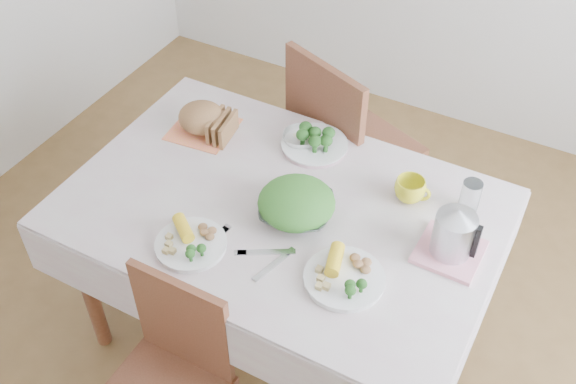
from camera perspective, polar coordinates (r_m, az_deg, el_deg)
The scene contains 18 objects.
floor at distance 2.94m, azimuth -0.54°, elevation -11.77°, with size 3.60×3.60×0.00m, color brown.
dining_table at distance 2.64m, azimuth -0.59°, elevation -7.14°, with size 1.40×0.90×0.75m, color brown.
tablecloth at distance 2.36m, azimuth -0.66°, elevation -1.26°, with size 1.50×1.00×0.01m, color beige.
chair_far at distance 3.04m, azimuth 5.70°, elevation 3.27°, with size 0.46×0.46×1.01m, color brown.
salad_bowl at distance 2.30m, azimuth 0.72°, elevation -1.51°, with size 0.25×0.25×0.06m, color white.
dinner_plate_left at distance 2.23m, azimuth -8.21°, elevation -4.42°, with size 0.24×0.24×0.02m, color white.
dinner_plate_right at distance 2.13m, azimuth 4.79°, elevation -7.31°, with size 0.26×0.26×0.02m, color white.
broccoli_plate at distance 2.58m, azimuth 2.26°, elevation 3.95°, with size 0.26×0.26×0.02m, color beige.
napkin at distance 2.69m, azimuth -7.20°, elevation 5.30°, with size 0.24×0.24×0.00m, color #FE8654.
bread_loaf at distance 2.66m, azimuth -7.31°, elevation 6.25°, with size 0.19×0.18×0.11m, color brown.
fruit_bowl at distance 2.60m, azimuth 1.08°, elevation 4.56°, with size 0.14×0.14×0.04m, color white.
yellow_mug at distance 2.39m, azimuth 10.28°, elevation 0.19°, with size 0.11×0.11×0.09m, color yellow.
glass_tumbler at distance 2.37m, azimuth 15.16°, elevation -0.42°, with size 0.07×0.07×0.13m, color white.
pink_tray at distance 2.26m, azimuth 13.48°, elevation -4.93°, with size 0.20×0.20×0.02m, color pink.
electric_kettle at distance 2.18m, azimuth 13.96°, elevation -2.96°, with size 0.13×0.13×0.18m, color #B2B5BA.
fork_left at distance 2.23m, azimuth -6.89°, elevation -4.61°, with size 0.02×0.21×0.00m, color silver.
fork_right at distance 2.17m, azimuth -1.25°, elevation -6.19°, with size 0.02×0.17×0.00m, color silver.
knife at distance 2.20m, azimuth -1.83°, elevation -5.11°, with size 0.02×0.19×0.00m, color silver.
Camera 1 is at (0.82, -1.46, 2.42)m, focal length 42.00 mm.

